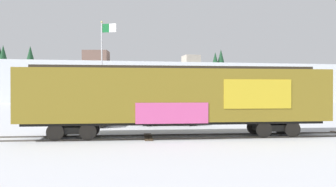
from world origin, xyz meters
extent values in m
plane|color=#B2B5BC|center=(0.00, 0.00, 0.00)|extent=(260.00, 260.00, 0.00)
cube|color=#4C4742|center=(0.40, -0.72, 0.04)|extent=(59.89, 3.86, 0.08)
cube|color=#4C4742|center=(0.49, 0.72, 0.04)|extent=(59.89, 3.86, 0.08)
cube|color=#423323|center=(-1.09, 0.10, 0.04)|extent=(0.40, 2.51, 0.07)
cube|color=#423323|center=(-1.29, 0.11, 0.04)|extent=(0.40, 2.51, 0.07)
cube|color=olive|center=(0.44, 0.00, 2.41)|extent=(17.25, 3.99, 2.87)
cube|color=#2D2823|center=(0.44, 0.00, 3.97)|extent=(16.24, 1.42, 0.24)
cube|color=gold|center=(4.58, -1.74, 2.49)|extent=(3.76, 0.27, 1.58)
cube|color=#CC4C8C|center=(-0.07, -1.45, 1.48)|extent=(3.85, 0.27, 1.10)
cube|color=black|center=(0.44, 0.00, 0.88)|extent=(16.83, 2.65, 0.20)
cube|color=black|center=(-5.28, 0.36, 0.51)|extent=(2.18, 1.44, 0.36)
cylinder|color=black|center=(-6.17, -0.31, 0.46)|extent=(0.93, 0.18, 0.92)
cylinder|color=black|center=(-6.08, 1.13, 0.46)|extent=(0.93, 0.18, 0.92)
cylinder|color=black|center=(-4.48, -0.41, 0.46)|extent=(0.93, 0.18, 0.92)
cylinder|color=black|center=(-4.39, 1.02, 0.46)|extent=(0.93, 0.18, 0.92)
cube|color=black|center=(6.17, -0.36, 0.51)|extent=(2.18, 1.44, 0.36)
cylinder|color=black|center=(5.28, -1.02, 0.46)|extent=(0.93, 0.18, 0.92)
cylinder|color=black|center=(5.37, 0.41, 0.46)|extent=(0.93, 0.18, 0.92)
cylinder|color=black|center=(6.97, -1.13, 0.46)|extent=(0.93, 0.18, 0.92)
cylinder|color=black|center=(7.06, 0.31, 0.46)|extent=(0.93, 0.18, 0.92)
cylinder|color=silver|center=(-4.34, 11.91, 4.49)|extent=(0.12, 0.12, 8.98)
sphere|color=#D8CC66|center=(-4.34, 11.91, 9.06)|extent=(0.18, 0.18, 0.18)
cube|color=#14662D|center=(-3.65, 11.66, 8.48)|extent=(1.28, 0.50, 0.79)
cube|color=white|center=(-3.33, 11.54, 8.48)|extent=(0.65, 0.27, 0.79)
cube|color=silver|center=(0.00, 76.52, 4.98)|extent=(157.99, 37.60, 9.97)
cube|color=#9E9384|center=(17.02, 65.24, 11.21)|extent=(4.45, 5.15, 2.48)
cube|color=brown|center=(-8.35, 65.24, 11.58)|extent=(6.94, 5.59, 3.22)
cone|color=#193D23|center=(26.21, 67.06, 12.30)|extent=(2.33, 2.33, 4.66)
cone|color=#193D23|center=(24.30, 66.34, 11.83)|extent=(1.86, 1.86, 3.72)
cone|color=#193D23|center=(-26.02, 70.69, 12.43)|extent=(2.46, 2.46, 4.92)
cone|color=#193D23|center=(-32.62, 70.06, 12.41)|extent=(2.44, 2.44, 4.88)
cube|color=silver|center=(-5.21, 6.16, 0.67)|extent=(4.29, 2.51, 0.70)
cube|color=#2D333D|center=(-5.30, 6.17, 1.32)|extent=(2.03, 1.88, 0.60)
cylinder|color=black|center=(-3.71, 6.68, 0.32)|extent=(0.67, 0.35, 0.64)
cylinder|color=black|center=(-4.04, 5.08, 0.32)|extent=(0.67, 0.35, 0.64)
cylinder|color=black|center=(-6.38, 7.24, 0.32)|extent=(0.67, 0.35, 0.64)
cylinder|color=black|center=(-6.72, 5.63, 0.32)|extent=(0.67, 0.35, 0.64)
cube|color=black|center=(1.07, 6.37, 0.65)|extent=(4.84, 2.17, 0.66)
cube|color=#2D333D|center=(0.84, 6.39, 1.29)|extent=(2.17, 1.75, 0.61)
cylinder|color=black|center=(2.74, 7.05, 0.32)|extent=(0.66, 0.28, 0.64)
cylinder|color=black|center=(2.58, 5.40, 0.32)|extent=(0.66, 0.28, 0.64)
cylinder|color=black|center=(-0.44, 7.34, 0.32)|extent=(0.66, 0.28, 0.64)
cylinder|color=black|center=(-0.60, 5.70, 0.32)|extent=(0.66, 0.28, 0.64)
camera|label=1|loc=(-2.91, -17.41, 2.62)|focal=33.10mm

